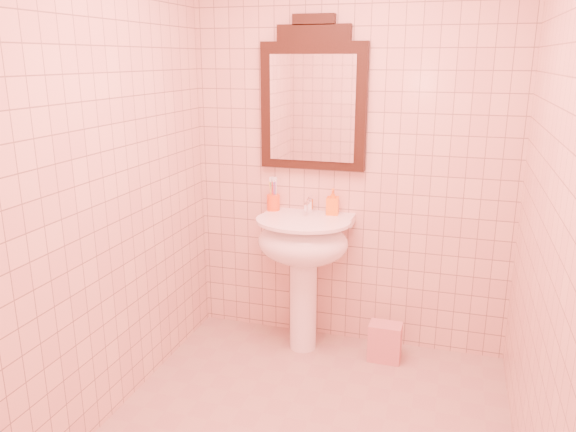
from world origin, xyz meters
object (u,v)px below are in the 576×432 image
(soap_dispenser, at_px, (333,202))
(towel, at_px, (385,342))
(mirror, at_px, (313,100))
(toothbrush_cup, at_px, (273,202))
(pedestal_sink, at_px, (303,251))

(soap_dispenser, bearing_deg, towel, -27.71)
(mirror, xyz_separation_m, toothbrush_cup, (-0.24, -0.05, -0.64))
(towel, bearing_deg, mirror, 159.24)
(mirror, distance_m, toothbrush_cup, 0.69)
(pedestal_sink, distance_m, soap_dispenser, 0.35)
(pedestal_sink, distance_m, mirror, 0.92)
(pedestal_sink, bearing_deg, toothbrush_cup, 148.51)
(soap_dispenser, bearing_deg, mirror, 157.86)
(pedestal_sink, relative_size, soap_dispenser, 5.25)
(pedestal_sink, xyz_separation_m, toothbrush_cup, (-0.24, 0.15, 0.26))
(mirror, height_order, toothbrush_cup, mirror)
(towel, bearing_deg, pedestal_sink, -179.81)
(pedestal_sink, xyz_separation_m, soap_dispenser, (0.14, 0.16, 0.28))
(toothbrush_cup, distance_m, towel, 1.12)
(towel, bearing_deg, toothbrush_cup, 169.26)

